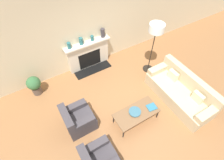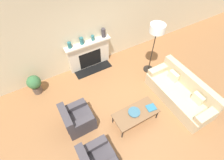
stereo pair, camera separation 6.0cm
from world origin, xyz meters
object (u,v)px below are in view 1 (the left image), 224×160
book (152,107)px  floor_lamp (156,32)px  fireplace (89,55)px  mantel_vase_center_right (92,38)px  potted_plant (34,85)px  armchair_far (78,120)px  mantel_vase_right (103,33)px  couch (181,92)px  bowl (135,112)px  mantel_vase_center_left (81,41)px  mantel_vase_left (69,46)px  coffee_table (136,113)px

book → floor_lamp: 2.21m
fireplace → book: fireplace is taller
fireplace → mantel_vase_center_right: mantel_vase_center_right is taller
fireplace → potted_plant: (-1.98, -0.28, -0.11)m
armchair_far → book: bearing=-111.4°
fireplace → mantel_vase_center_right: bearing=4.2°
mantel_vase_right → potted_plant: 2.72m
potted_plant → couch: bearing=-33.5°
fireplace → armchair_far: bearing=-123.0°
fireplace → potted_plant: size_ratio=2.34×
fireplace → potted_plant: 2.01m
bowl → mantel_vase_right: bearing=79.1°
armchair_far → mantel_vase_center_left: bearing=-29.0°
floor_lamp → mantel_vase_center_left: size_ratio=7.91×
floor_lamp → mantel_vase_right: 1.73m
floor_lamp → couch: bearing=-89.8°
mantel_vase_left → mantel_vase_right: mantel_vase_right is taller
fireplace → coffee_table: (0.13, -2.68, -0.13)m
fireplace → floor_lamp: bearing=-35.9°
mantel_vase_left → mantel_vase_right: size_ratio=0.69×
book → mantel_vase_left: size_ratio=1.36×
mantel_vase_center_right → mantel_vase_right: bearing=0.0°
fireplace → couch: fireplace is taller
floor_lamp → mantel_vase_left: bearing=151.4°
potted_plant → mantel_vase_center_left: bearing=9.5°
fireplace → couch: (1.73, -2.74, -0.18)m
armchair_far → mantel_vase_left: size_ratio=3.88×
couch → coffee_table: bearing=-92.4°
fireplace → mantel_vase_left: mantel_vase_left is taller
coffee_table → book: 0.46m
coffee_table → bowl: bowl is taller
book → mantel_vase_center_right: mantel_vase_center_right is taller
mantel_vase_left → mantel_vase_center_right: mantel_vase_left is taller
floor_lamp → mantel_vase_center_left: floor_lamp is taller
mantel_vase_left → bowl: bearing=-75.5°
book → mantel_vase_right: (0.02, 2.77, 0.77)m
armchair_far → bowl: (1.40, -0.63, 0.11)m
armchair_far → bowl: armchair_far is taller
armchair_far → floor_lamp: size_ratio=0.44×
bowl → mantel_vase_center_right: mantel_vase_center_right is taller
mantel_vase_center_left → mantel_vase_center_right: 0.39m
fireplace → mantel_vase_left: size_ratio=7.69×
couch → bowl: size_ratio=6.57×
mantel_vase_center_right → mantel_vase_right: mantel_vase_right is taller
couch → mantel_vase_center_right: (-1.52, 2.76, 0.80)m
couch → mantel_vase_right: (-1.12, 2.76, 0.86)m
couch → book: (-1.14, -0.01, 0.10)m
couch → book: couch is taller
armchair_far → book: (1.89, -0.74, 0.09)m
mantel_vase_left → mantel_vase_center_left: (0.41, 0.00, 0.01)m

